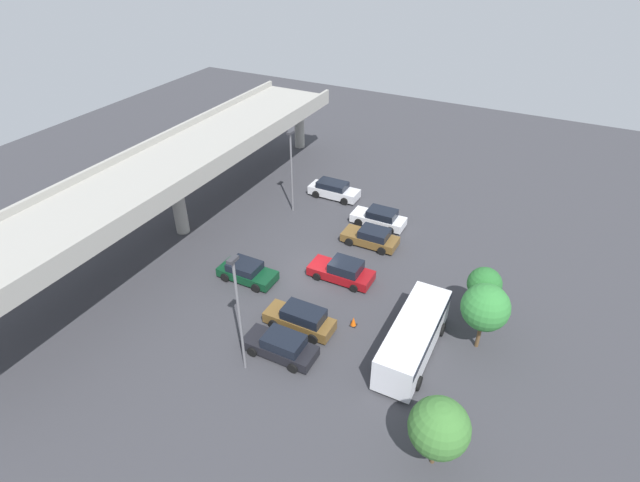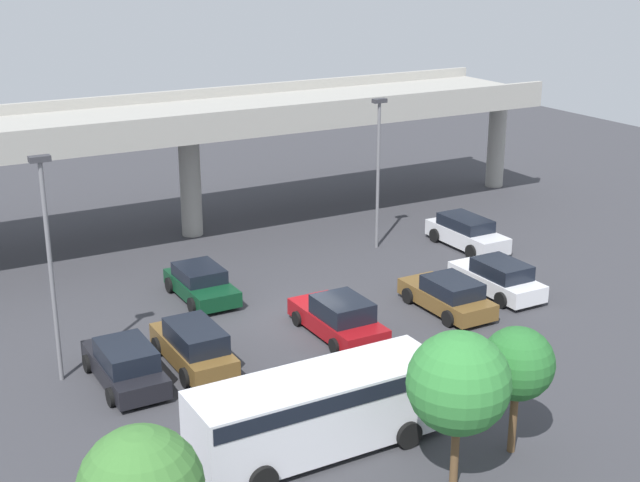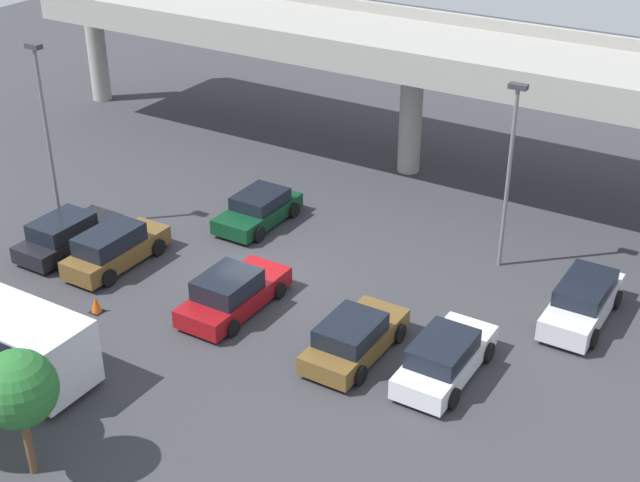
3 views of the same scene
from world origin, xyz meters
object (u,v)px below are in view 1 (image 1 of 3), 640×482
object	(u,v)px
parked_car_3	(342,271)
lamp_post_near_aisle	(291,166)
parked_car_5	(379,218)
traffic_cone	(353,322)
tree_front_right	(484,284)
shuttle_bus	(414,336)
parked_car_4	(371,237)
parked_car_0	(281,346)
tree_front_left	(439,428)
tree_front_centre	(485,307)
parked_car_1	(301,319)
parked_car_2	(247,272)
parked_car_6	(334,190)
lamp_post_mid_lot	(238,308)

from	to	relation	value
parked_car_3	lamp_post_near_aisle	world-z (taller)	lamp_post_near_aisle
parked_car_5	traffic_cone	distance (m)	13.00
tree_front_right	shuttle_bus	bearing A→B (deg)	150.11
parked_car_3	parked_car_4	xyz separation A→B (m)	(5.25, -0.16, -0.02)
parked_car_0	parked_car_3	size ratio (longest dim) A/B	0.96
tree_front_left	tree_front_centre	world-z (taller)	tree_front_centre
tree_front_right	parked_car_1	bearing A→B (deg)	121.64
parked_car_0	lamp_post_near_aisle	bearing A→B (deg)	-62.54
parked_car_1	parked_car_2	bearing A→B (deg)	-24.29
parked_car_0	tree_front_centre	world-z (taller)	tree_front_centre
tree_front_centre	traffic_cone	xyz separation A→B (m)	(-1.84, 7.73, -2.90)
parked_car_2	shuttle_bus	bearing A→B (deg)	-6.79
parked_car_5	parked_car_4	bearing A→B (deg)	99.44
parked_car_6	traffic_cone	size ratio (longest dim) A/B	6.91
parked_car_0	tree_front_left	xyz separation A→B (m)	(-2.82, -10.47, 2.00)
parked_car_2	shuttle_bus	world-z (taller)	shuttle_bus
tree_front_left	parked_car_2	bearing A→B (deg)	63.82
parked_car_0	tree_front_centre	size ratio (longest dim) A/B	0.99
parked_car_4	parked_car_0	bearing A→B (deg)	88.74
tree_front_centre	tree_front_right	xyz separation A→B (m)	(2.63, 0.55, -0.29)
parked_car_3	tree_front_right	xyz separation A→B (m)	(0.24, -9.96, 2.21)
tree_front_left	traffic_cone	distance (m)	10.71
parked_car_2	tree_front_right	distance (m)	16.82
parked_car_2	traffic_cone	world-z (taller)	parked_car_2
parked_car_0	parked_car_5	size ratio (longest dim) A/B	0.99
lamp_post_near_aisle	tree_front_left	size ratio (longest dim) A/B	1.80
parked_car_4	tree_front_right	size ratio (longest dim) A/B	1.13
lamp_post_mid_lot	parked_car_5	bearing A→B (deg)	-3.60
parked_car_0	parked_car_4	xyz separation A→B (m)	(13.88, -0.31, -0.02)
lamp_post_near_aisle	traffic_cone	xyz separation A→B (m)	(-11.42, -11.15, -4.17)
lamp_post_near_aisle	lamp_post_mid_lot	xyz separation A→B (m)	(-17.75, -6.82, 0.27)
parked_car_0	parked_car_1	distance (m)	2.61
tree_front_left	parked_car_0	bearing A→B (deg)	74.94
parked_car_4	traffic_cone	size ratio (longest dim) A/B	6.55
tree_front_centre	parked_car_5	bearing A→B (deg)	45.28
parked_car_0	parked_car_6	xyz separation A→B (m)	(19.85, 6.00, 0.04)
traffic_cone	parked_car_2	bearing A→B (deg)	83.96
parked_car_3	parked_car_4	world-z (taller)	parked_car_3
shuttle_bus	tree_front_left	bearing A→B (deg)	-153.51
parked_car_3	tree_front_right	size ratio (longest dim) A/B	1.19
parked_car_3	parked_car_4	size ratio (longest dim) A/B	1.06
parked_car_4	lamp_post_near_aisle	world-z (taller)	lamp_post_near_aisle
parked_car_6	lamp_post_mid_lot	world-z (taller)	lamp_post_mid_lot
parked_car_4	lamp_post_mid_lot	xyz separation A→B (m)	(-15.81, 1.71, 4.06)
parked_car_2	parked_car_3	world-z (taller)	parked_car_3
traffic_cone	parked_car_5	bearing A→B (deg)	14.01
parked_car_5	tree_front_left	size ratio (longest dim) A/B	1.11
parked_car_0	lamp_post_mid_lot	distance (m)	4.69
parked_car_5	traffic_cone	size ratio (longest dim) A/B	6.70
parked_car_3	tree_front_centre	size ratio (longest dim) A/B	1.03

